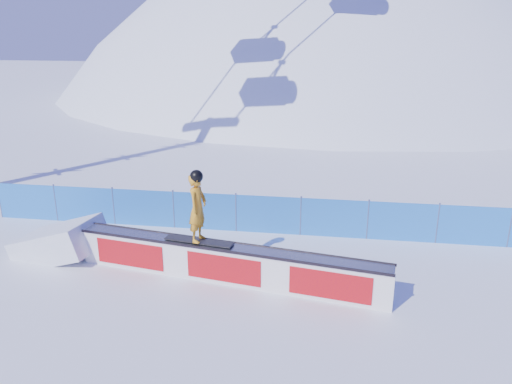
# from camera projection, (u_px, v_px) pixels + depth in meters

# --- Properties ---
(ground) EXTENTS (160.00, 160.00, 0.00)m
(ground) POSITION_uv_depth(u_px,v_px,m) (332.00, 318.00, 10.98)
(ground) COLOR white
(ground) RESTS_ON ground
(snow_hill) EXTENTS (64.00, 64.00, 64.00)m
(snow_hill) POSITION_uv_depth(u_px,v_px,m) (327.00, 252.00, 56.06)
(snow_hill) COLOR white
(snow_hill) RESTS_ON ground
(safety_fence) EXTENTS (22.05, 0.05, 1.30)m
(safety_fence) POSITION_uv_depth(u_px,v_px,m) (334.00, 218.00, 15.01)
(safety_fence) COLOR blue
(safety_fence) RESTS_ON ground
(rail_box) EXTENTS (8.05, 1.91, 0.97)m
(rail_box) POSITION_uv_depth(u_px,v_px,m) (227.00, 263.00, 12.42)
(rail_box) COLOR white
(rail_box) RESTS_ON ground
(snow_ramp) EXTENTS (2.65, 1.91, 1.52)m
(snow_ramp) POSITION_uv_depth(u_px,v_px,m) (61.00, 253.00, 14.07)
(snow_ramp) COLOR white
(snow_ramp) RESTS_ON ground
(snowboarder) EXTENTS (1.81, 0.69, 1.87)m
(snowboarder) POSITION_uv_depth(u_px,v_px,m) (198.00, 207.00, 12.20)
(snowboarder) COLOR black
(snowboarder) RESTS_ON rail_box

